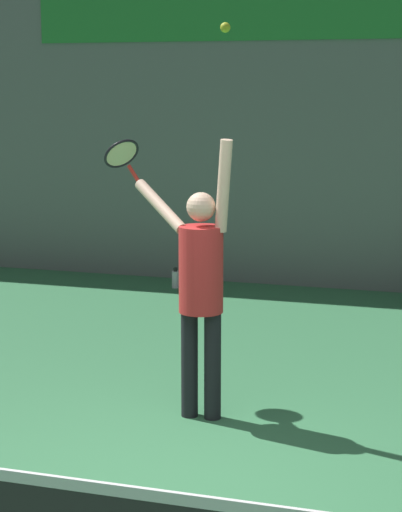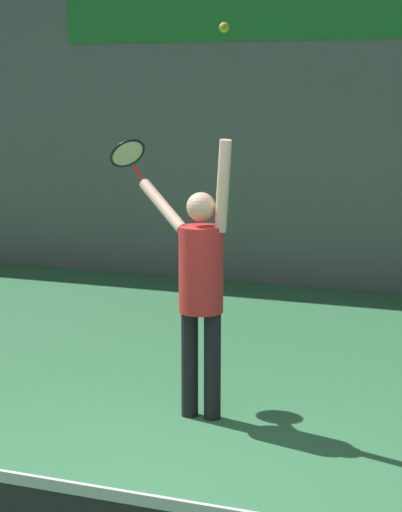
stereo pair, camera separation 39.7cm
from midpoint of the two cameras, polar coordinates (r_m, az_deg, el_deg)
The scene contains 7 objects.
ground_plane at distance 5.91m, azimuth -4.19°, elevation -14.88°, with size 18.00×18.00×0.00m, color #387A4C.
back_wall at distance 11.51m, azimuth 7.38°, elevation 10.31°, with size 18.00×0.10×5.00m.
sponsor_banner at distance 11.48m, azimuth 7.44°, elevation 14.79°, with size 7.81×0.02×0.68m.
tennis_player at distance 6.97m, azimuth -1.69°, elevation -1.49°, with size 0.94×0.61×2.14m.
tennis_racket at distance 7.64m, azimuth -6.35°, elevation 6.16°, with size 0.42×0.38×0.36m.
tennis_ball at distance 6.68m, azimuth -0.25°, elevation 13.89°, with size 0.07×0.07×0.07m.
water_bottle at distance 11.66m, azimuth -2.56°, elevation -1.42°, with size 0.09×0.09×0.26m.
Camera 1 is at (1.77, -5.03, 2.54)m, focal length 65.00 mm.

